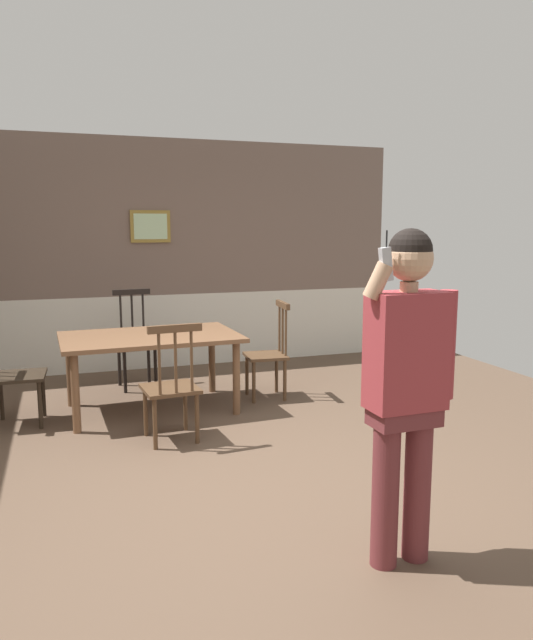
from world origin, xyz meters
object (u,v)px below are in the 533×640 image
at_px(chair_by_doorway, 269,353).
at_px(dining_table, 150,343).
at_px(chair_near_window, 14,374).
at_px(chair_opposite_corner, 171,386).
at_px(person_figure, 407,375).
at_px(chair_at_table_head, 136,342).

bearing_deg(chair_by_doorway, dining_table, 96.57).
xyz_separation_m(chair_near_window, chair_by_doorway, (2.41, 0.08, 0.01)).
bearing_deg(chair_opposite_corner, chair_by_doorway, 34.31).
distance_m(dining_table, chair_near_window, 1.22).
bearing_deg(dining_table, chair_near_window, -178.07).
xyz_separation_m(dining_table, chair_near_window, (-1.20, -0.04, -0.19)).
bearing_deg(chair_by_doorway, chair_near_window, 96.60).
distance_m(dining_table, chair_by_doorway, 1.22).
height_order(dining_table, person_figure, person_figure).
bearing_deg(person_figure, chair_near_window, -57.14).
bearing_deg(chair_by_doorway, chair_opposite_corner, 133.63).
relative_size(chair_at_table_head, person_figure, 0.61).
bearing_deg(chair_at_table_head, person_figure, 97.89).
bearing_deg(dining_table, chair_by_doorway, 1.88).
xyz_separation_m(chair_near_window, chair_at_table_head, (1.17, 0.95, 0.04)).
xyz_separation_m(chair_opposite_corner, person_figure, (0.82, -2.17, 0.54)).
bearing_deg(chair_near_window, chair_by_doorway, 94.95).
bearing_deg(chair_opposite_corner, dining_table, 87.58).
xyz_separation_m(dining_table, chair_opposite_corner, (0.03, -0.91, -0.18)).
relative_size(chair_by_doorway, person_figure, 0.57).
relative_size(chair_near_window, chair_by_doorway, 0.93).
distance_m(chair_near_window, chair_at_table_head, 1.51).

